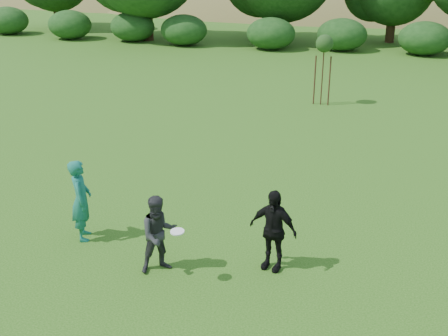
{
  "coord_description": "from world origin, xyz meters",
  "views": [
    {
      "loc": [
        3.78,
        -9.09,
        6.14
      ],
      "look_at": [
        0.0,
        3.0,
        1.1
      ],
      "focal_mm": 45.0,
      "sensor_mm": 36.0,
      "label": 1
    }
  ],
  "objects_px": {
    "player_grey": "(159,234)",
    "sapling": "(324,46)",
    "player_teal": "(81,200)",
    "player_black": "(273,230)"
  },
  "relations": [
    {
      "from": "player_grey",
      "to": "player_black",
      "type": "distance_m",
      "value": 2.26
    },
    {
      "from": "player_teal",
      "to": "player_grey",
      "type": "distance_m",
      "value": 2.3
    },
    {
      "from": "player_teal",
      "to": "player_grey",
      "type": "xyz_separation_m",
      "value": [
        2.18,
        -0.73,
        -0.12
      ]
    },
    {
      "from": "player_teal",
      "to": "player_black",
      "type": "distance_m",
      "value": 4.31
    },
    {
      "from": "player_grey",
      "to": "player_black",
      "type": "relative_size",
      "value": 0.94
    },
    {
      "from": "player_grey",
      "to": "sapling",
      "type": "xyz_separation_m",
      "value": [
        1.25,
        13.73,
        1.61
      ]
    },
    {
      "from": "player_grey",
      "to": "player_black",
      "type": "bearing_deg",
      "value": -19.48
    },
    {
      "from": "player_teal",
      "to": "sapling",
      "type": "xyz_separation_m",
      "value": [
        3.43,
        12.99,
        1.49
      ]
    },
    {
      "from": "sapling",
      "to": "player_grey",
      "type": "bearing_deg",
      "value": -95.22
    },
    {
      "from": "player_teal",
      "to": "player_black",
      "type": "xyz_separation_m",
      "value": [
        4.31,
        0.03,
        -0.07
      ]
    }
  ]
}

